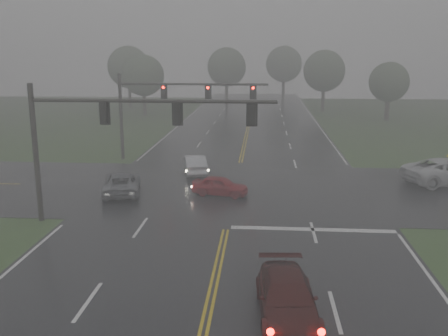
# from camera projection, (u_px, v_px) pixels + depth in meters

# --- Properties ---
(main_road) EXTENTS (18.00, 160.00, 0.02)m
(main_road) POSITION_uv_depth(u_px,v_px,m) (233.00, 197.00, 31.65)
(main_road) COLOR black
(main_road) RESTS_ON ground
(cross_street) EXTENTS (120.00, 14.00, 0.02)m
(cross_street) POSITION_uv_depth(u_px,v_px,m) (235.00, 189.00, 33.59)
(cross_street) COLOR black
(cross_street) RESTS_ON ground
(stop_bar) EXTENTS (8.50, 0.50, 0.01)m
(stop_bar) POSITION_uv_depth(u_px,v_px,m) (313.00, 230.00, 25.87)
(stop_bar) COLOR silver
(stop_bar) RESTS_ON ground
(sedan_maroon) EXTENTS (2.33, 5.01, 1.41)m
(sedan_maroon) POSITION_uv_depth(u_px,v_px,m) (286.00, 317.00, 17.37)
(sedan_maroon) COLOR #390C0A
(sedan_maroon) RESTS_ON ground
(sedan_red) EXTENTS (3.85, 2.21, 1.23)m
(sedan_red) POSITION_uv_depth(u_px,v_px,m) (220.00, 195.00, 32.12)
(sedan_red) COLOR #9F0E18
(sedan_red) RESTS_ON ground
(sedan_silver) EXTENTS (2.46, 4.58, 1.43)m
(sedan_silver) POSITION_uv_depth(u_px,v_px,m) (195.00, 174.00, 37.84)
(sedan_silver) COLOR #B9BBC1
(sedan_silver) RESTS_ON ground
(car_grey) EXTENTS (3.27, 5.30, 1.37)m
(car_grey) POSITION_uv_depth(u_px,v_px,m) (122.00, 194.00, 32.51)
(car_grey) COLOR slate
(car_grey) RESTS_ON ground
(pickup_white) EXTENTS (6.96, 4.83, 1.76)m
(pickup_white) POSITION_uv_depth(u_px,v_px,m) (447.00, 184.00, 34.92)
(pickup_white) COLOR silver
(pickup_white) RESTS_ON ground
(signal_gantry_near) EXTENTS (12.87, 0.33, 7.45)m
(signal_gantry_near) POSITION_uv_depth(u_px,v_px,m) (106.00, 127.00, 25.86)
(signal_gantry_near) COLOR black
(signal_gantry_near) RESTS_ON ground
(signal_gantry_far) EXTENTS (12.53, 0.37, 7.27)m
(signal_gantry_far) POSITION_uv_depth(u_px,v_px,m) (165.00, 100.00, 41.62)
(signal_gantry_far) COLOR black
(signal_gantry_far) RESTS_ON ground
(tree_nw_a) EXTENTS (5.90, 5.90, 8.66)m
(tree_nw_a) POSITION_uv_depth(u_px,v_px,m) (144.00, 76.00, 71.37)
(tree_nw_a) COLOR #2E261E
(tree_nw_a) RESTS_ON ground
(tree_ne_a) EXTENTS (6.37, 6.37, 9.36)m
(tree_ne_a) POSITION_uv_depth(u_px,v_px,m) (324.00, 71.00, 76.40)
(tree_ne_a) COLOR #2E261E
(tree_ne_a) RESTS_ON ground
(tree_n_mid) EXTENTS (6.67, 6.67, 9.80)m
(tree_n_mid) POSITION_uv_depth(u_px,v_px,m) (227.00, 67.00, 85.89)
(tree_n_mid) COLOR #2E261E
(tree_n_mid) RESTS_ON ground
(tree_e_near) EXTENTS (5.28, 5.28, 7.75)m
(tree_e_near) POSITION_uv_depth(u_px,v_px,m) (389.00, 82.00, 66.34)
(tree_e_near) COLOR #2E261E
(tree_e_near) RESTS_ON ground
(tree_nw_b) EXTENTS (6.80, 6.80, 9.99)m
(tree_nw_b) POSITION_uv_depth(u_px,v_px,m) (129.00, 67.00, 81.24)
(tree_nw_b) COLOR #2E261E
(tree_nw_b) RESTS_ON ground
(tree_n_far) EXTENTS (6.95, 6.95, 10.20)m
(tree_n_far) POSITION_uv_depth(u_px,v_px,m) (284.00, 64.00, 96.13)
(tree_n_far) COLOR #2E261E
(tree_n_far) RESTS_ON ground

